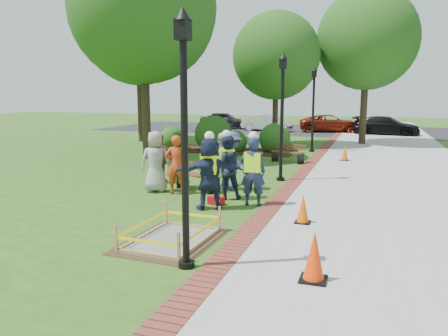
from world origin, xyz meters
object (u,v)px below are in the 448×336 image
(hivis_worker_c, at_px, (226,165))
(lamp_near, at_px, (184,121))
(wet_concrete_pad, at_px, (172,230))
(bench_near, at_px, (198,182))
(hivis_worker_b, at_px, (253,169))
(cone_front, at_px, (314,257))
(hivis_worker_a, at_px, (210,171))

(hivis_worker_c, bearing_deg, lamp_near, -79.33)
(wet_concrete_pad, distance_m, lamp_near, 2.64)
(bench_near, height_order, hivis_worker_b, hivis_worker_b)
(bench_near, distance_m, lamp_near, 6.46)
(hivis_worker_b, bearing_deg, hivis_worker_c, 151.23)
(wet_concrete_pad, distance_m, bench_near, 4.75)
(cone_front, distance_m, hivis_worker_a, 4.80)
(hivis_worker_a, height_order, hivis_worker_c, hivis_worker_a)
(bench_near, height_order, hivis_worker_c, hivis_worker_c)
(wet_concrete_pad, relative_size, hivis_worker_a, 1.19)
(cone_front, height_order, hivis_worker_b, hivis_worker_b)
(hivis_worker_a, xyz_separation_m, hivis_worker_c, (0.05, 1.19, -0.03))
(bench_near, height_order, lamp_near, lamp_near)
(bench_near, relative_size, hivis_worker_c, 0.82)
(cone_front, distance_m, hivis_worker_b, 4.85)
(bench_near, height_order, cone_front, cone_front)
(cone_front, relative_size, hivis_worker_b, 0.42)
(lamp_near, xyz_separation_m, hivis_worker_b, (-0.02, 4.41, -1.51))
(bench_near, relative_size, hivis_worker_b, 0.81)
(wet_concrete_pad, distance_m, hivis_worker_b, 3.46)
(wet_concrete_pad, height_order, hivis_worker_c, hivis_worker_c)
(cone_front, bearing_deg, hivis_worker_a, 130.62)
(cone_front, bearing_deg, wet_concrete_pad, 160.85)
(wet_concrete_pad, xyz_separation_m, hivis_worker_a, (-0.16, 2.59, 0.75))
(hivis_worker_c, bearing_deg, wet_concrete_pad, -88.27)
(wet_concrete_pad, bearing_deg, bench_near, 105.79)
(bench_near, xyz_separation_m, cone_front, (4.23, -5.59, 0.14))
(wet_concrete_pad, bearing_deg, lamp_near, -54.25)
(lamp_near, xyz_separation_m, hivis_worker_a, (-0.97, 3.72, -1.49))
(hivis_worker_c, bearing_deg, bench_near, 146.21)
(cone_front, xyz_separation_m, hivis_worker_a, (-3.10, 3.61, 0.59))
(wet_concrete_pad, relative_size, cone_front, 2.87)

